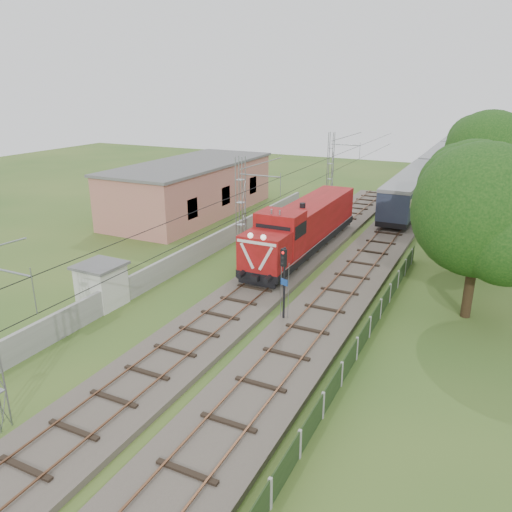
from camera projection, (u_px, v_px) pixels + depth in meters
The scene contains 14 objects.
ground at pixel (183, 351), 24.93m from camera, with size 140.00×140.00×0.00m, color #325821.
track_main at pixel (247, 297), 30.81m from camera, with size 4.20×70.00×0.45m.
track_side at pixel (377, 249), 39.76m from camera, with size 4.20×80.00×0.45m.
catenary at pixel (241, 213), 35.02m from camera, with size 3.31×70.00×8.00m.
boundary_wall at pixel (200, 251), 37.58m from camera, with size 0.25×40.00×1.50m, color #9E9E99.
station_building at pixel (192, 188), 50.68m from camera, with size 8.40×20.40×5.22m.
fence at pixel (357, 348), 23.95m from camera, with size 0.12×32.00×1.20m.
locomotive at pixel (304, 227), 38.40m from camera, with size 2.99×17.09×4.34m.
coach_rake at pixel (439, 160), 70.49m from camera, with size 2.88×64.25×3.33m.
signal_post at pixel (284, 272), 26.84m from camera, with size 0.47×0.38×4.42m.
relay_hut at pixel (102, 284), 29.69m from camera, with size 2.60×2.60×2.63m.
tree_a at pixel (482, 212), 26.57m from camera, with size 7.63×7.27×9.89m.
tree_b at pixel (474, 190), 34.24m from camera, with size 7.09×6.75×9.19m.
tree_c at pixel (489, 154), 45.31m from camera, with size 8.13×7.74×10.54m.
Camera 1 is at (12.98, -18.15, 12.63)m, focal length 35.00 mm.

